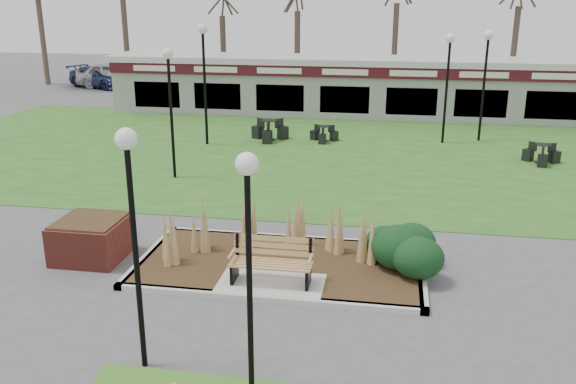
% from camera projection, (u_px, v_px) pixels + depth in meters
% --- Properties ---
extents(ground, '(100.00, 100.00, 0.00)m').
position_uv_depth(ground, '(270.00, 292.00, 12.56)').
color(ground, '#515154').
rests_on(ground, ground).
extents(lawn, '(34.00, 16.00, 0.02)m').
position_uv_depth(lawn, '(330.00, 152.00, 23.81)').
color(lawn, '#25601E').
rests_on(lawn, ground).
extents(planting_bed, '(6.75, 3.40, 1.27)m').
position_uv_depth(planting_bed, '(338.00, 253.00, 13.51)').
color(planting_bed, '#322114').
rests_on(planting_bed, ground).
extents(park_bench, '(1.70, 0.66, 0.93)m').
position_uv_depth(park_bench, '(272.00, 261.00, 12.61)').
color(park_bench, '#AC7A4E').
rests_on(park_bench, ground).
extents(brick_planter, '(1.50, 1.50, 0.95)m').
position_uv_depth(brick_planter, '(91.00, 238.00, 14.06)').
color(brick_planter, maroon).
rests_on(brick_planter, ground).
extents(food_pavilion, '(24.60, 3.40, 2.90)m').
position_uv_depth(food_pavilion, '(347.00, 86.00, 30.83)').
color(food_pavilion, gray).
rests_on(food_pavilion, ground).
extents(lamp_post_near_left, '(0.32, 0.32, 3.85)m').
position_uv_depth(lamp_post_near_left, '(248.00, 226.00, 8.34)').
color(lamp_post_near_left, black).
rests_on(lamp_post_near_left, ground).
extents(lamp_post_near_right, '(0.33, 0.33, 3.99)m').
position_uv_depth(lamp_post_near_right, '(131.00, 198.00, 9.16)').
color(lamp_post_near_right, black).
rests_on(lamp_post_near_right, ground).
extents(lamp_post_mid_left, '(0.35, 0.35, 4.27)m').
position_uv_depth(lamp_post_mid_left, '(170.00, 85.00, 19.47)').
color(lamp_post_mid_left, black).
rests_on(lamp_post_mid_left, ground).
extents(lamp_post_mid_right, '(0.37, 0.37, 4.42)m').
position_uv_depth(lamp_post_mid_right, '(448.00, 64.00, 24.24)').
color(lamp_post_mid_right, black).
rests_on(lamp_post_mid_right, ground).
extents(lamp_post_far_right, '(0.37, 0.37, 4.51)m').
position_uv_depth(lamp_post_far_right, '(486.00, 61.00, 24.62)').
color(lamp_post_far_right, black).
rests_on(lamp_post_far_right, ground).
extents(lamp_post_far_left, '(0.40, 0.40, 4.80)m').
position_uv_depth(lamp_post_far_left, '(204.00, 58.00, 23.95)').
color(lamp_post_far_left, black).
rests_on(lamp_post_far_left, ground).
extents(bistro_set_a, '(1.22, 1.06, 0.65)m').
position_uv_depth(bistro_set_a, '(324.00, 136.00, 25.41)').
color(bistro_set_a, black).
rests_on(bistro_set_a, ground).
extents(bistro_set_b, '(1.60, 1.44, 0.85)m').
position_uv_depth(bistro_set_b, '(269.00, 133.00, 25.61)').
color(bistro_set_b, black).
rests_on(bistro_set_b, ground).
extents(bistro_set_c, '(1.32, 1.25, 0.71)m').
position_uv_depth(bistro_set_c, '(542.00, 157.00, 22.04)').
color(bistro_set_c, black).
rests_on(bistro_set_c, ground).
extents(car_silver, '(4.85, 2.01, 1.64)m').
position_uv_depth(car_silver, '(114.00, 75.00, 40.20)').
color(car_silver, silver).
rests_on(car_silver, ground).
extents(car_black, '(5.25, 2.86, 1.64)m').
position_uv_depth(car_black, '(188.00, 86.00, 35.21)').
color(car_black, black).
rests_on(car_black, ground).
extents(car_blue, '(5.13, 3.72, 1.38)m').
position_uv_depth(car_blue, '(100.00, 77.00, 40.40)').
color(car_blue, navy).
rests_on(car_blue, ground).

